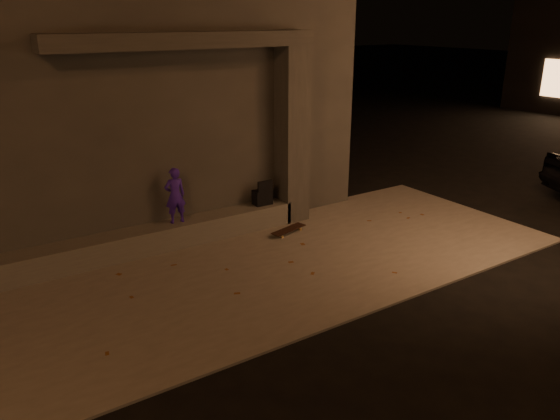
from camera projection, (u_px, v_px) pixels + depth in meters
ground at (340, 317)px, 8.02m from camera, size 120.00×120.00×0.00m
sidewalk at (268, 266)px, 9.59m from camera, size 11.00×4.40×0.04m
building at (117, 93)px, 11.74m from camera, size 9.00×5.10×5.22m
ledge at (149, 239)px, 10.11m from camera, size 6.00×0.55×0.45m
column at (292, 136)px, 11.24m from camera, size 0.55×0.55×3.60m
canopy at (187, 40)px, 9.49m from camera, size 5.00×0.70×0.28m
skateboarder at (175, 195)px, 10.15m from camera, size 0.41×0.28×1.07m
backpack at (262, 196)px, 11.25m from camera, size 0.38×0.25×0.53m
skateboard at (289, 230)px, 10.98m from camera, size 0.86×0.41×0.09m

